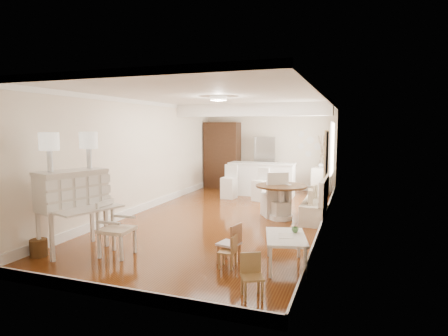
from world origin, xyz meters
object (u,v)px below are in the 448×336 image
Objects in this scene: fridge at (275,164)px; kids_table at (286,251)px; breakfast_counter at (262,179)px; pantry_cabinet at (222,155)px; kids_chair_a at (228,251)px; kids_chair_c at (252,276)px; bar_stool_left at (229,182)px; slip_chair_far at (274,194)px; slip_chair_near at (280,202)px; secretary_bureau at (73,211)px; sideboard at (321,181)px; wicker_basket at (39,248)px; dining_table at (281,202)px; gustavian_armchair at (117,229)px; bar_stool_right at (260,185)px; kids_chair_b at (229,243)px.

kids_table is at bearing -76.81° from fridge.
pantry_cabinet is (-1.70, 1.08, 0.63)m from breakfast_counter.
kids_chair_c is (0.62, -0.85, 0.02)m from kids_chair_a.
kids_chair_c is at bearing -63.69° from bar_stool_left.
kids_table is 3.32m from slip_chair_far.
breakfast_counter is (-1.12, 2.80, 0.11)m from slip_chair_near.
bar_stool_left is 2.17m from pantry_cabinet.
secretary_bureau reaches higher than slip_chair_far.
secretary_bureau is at bearing -108.57° from sideboard.
wicker_basket is at bearing -82.77° from slip_chair_near.
dining_table is at bearing 101.14° from slip_chair_far.
bar_stool_left reaches higher than slip_chair_near.
bar_stool_right reaches higher than gustavian_armchair.
sideboard reaches higher than slip_chair_near.
slip_chair_near is 3.99m from fridge.
gustavian_armchair is 1.64× the size of kids_chair_c.
pantry_cabinet is 3.56m from sideboard.
bar_stool_left reaches higher than kids_chair_a.
kids_chair_c is 7.14m from breakfast_counter.
gustavian_armchair is 0.45× the size of breakfast_counter.
pantry_cabinet is (-0.89, 1.87, 0.65)m from bar_stool_left.
kids_table is at bearing -29.66° from slip_chair_near.
wicker_basket is at bearing -109.50° from sideboard.
wicker_basket is 7.82m from pantry_cabinet.
kids_chair_b reaches higher than kids_chair_c.
breakfast_counter is at bearing 72.12° from wicker_basket.
kids_chair_a is 0.22m from kids_chair_b.
gustavian_armchair is 3.25× the size of wicker_basket.
kids_chair_a is at bearing -93.15° from dining_table.
breakfast_counter is at bearing -151.49° from sideboard.
gustavian_armchair is at bearing -121.72° from dining_table.
bar_stool_left is (-0.81, -0.79, -0.01)m from breakfast_counter.
slip_chair_far is 0.47× the size of pantry_cabinet.
fridge is at bearing 173.74° from sideboard.
bar_stool_left is at bearing -178.60° from slip_chair_near.
secretary_bureau reaches higher than kids_chair_a.
secretary_bureau is at bearing -105.95° from breakfast_counter.
kids_chair_b is (2.71, 0.35, -0.38)m from secretary_bureau.
slip_chair_far is at bearing -167.13° from kids_chair_b.
kids_chair_c reaches higher than kids_table.
slip_chair_near is at bearing 176.69° from kids_chair_a.
wicker_basket is at bearing -89.34° from bar_stool_right.
bar_stool_right is at bearing -128.19° from sideboard.
kids_chair_c is at bearing -54.46° from bar_stool_right.
pantry_cabinet reaches higher than bar_stool_right.
secretary_bureau is 3.48m from kids_chair_c.
slip_chair_near is (3.27, 3.86, 0.27)m from wicker_basket.
bar_stool_left is (-1.79, 5.32, 0.24)m from kids_chair_a.
secretary_bureau is 4.52m from slip_chair_near.
bar_stool_right is 0.53× the size of fridge.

